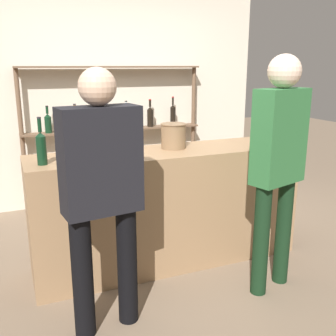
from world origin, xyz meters
name	(u,v)px	position (x,y,z in m)	size (l,w,h in m)	color
ground_plane	(168,260)	(0.00, 0.00, 0.00)	(16.00, 16.00, 0.00)	#7A6651
bar_counter	(168,207)	(0.00, 0.00, 0.50)	(2.27, 0.56, 0.99)	#997551
back_wall	(109,88)	(0.00, 1.88, 1.40)	(3.87, 0.12, 2.80)	beige
back_shelf	(114,114)	(-0.01, 1.70, 1.11)	(2.18, 0.18, 1.66)	brown
counter_bottle_0	(107,142)	(-0.53, -0.10, 1.12)	(0.08, 0.08, 0.33)	brown
counter_bottle_1	(261,131)	(0.79, -0.16, 1.13)	(0.07, 0.07, 0.35)	#0F1956
counter_bottle_2	(41,147)	(-1.00, -0.10, 1.12)	(0.07, 0.07, 0.34)	black
wine_glass	(264,126)	(1.01, 0.10, 1.13)	(0.08, 0.08, 0.18)	silver
ice_bucket	(173,136)	(0.08, 0.07, 1.10)	(0.22, 0.22, 0.21)	#846647
cork_jar	(269,136)	(0.94, -0.09, 1.06)	(0.12, 0.12, 0.14)	silver
customer_left	(102,186)	(-0.72, -0.69, 0.97)	(0.49, 0.26, 1.67)	black
customer_right	(278,156)	(0.57, -0.69, 1.04)	(0.45, 0.29, 1.75)	black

